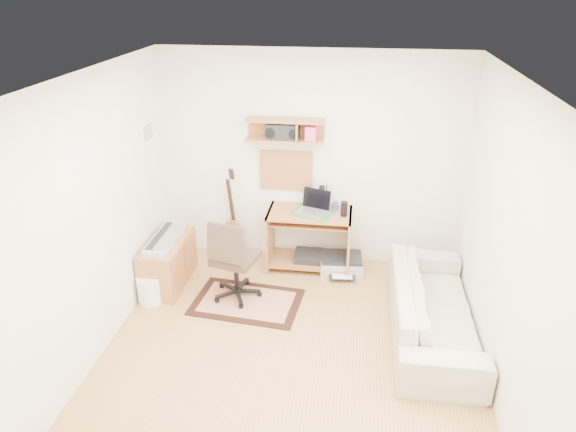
# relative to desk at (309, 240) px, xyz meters

# --- Properties ---
(floor) EXTENTS (3.60, 4.00, 0.01)m
(floor) POSITION_rel_desk_xyz_m (-0.02, -1.73, -0.38)
(floor) COLOR tan
(floor) RESTS_ON ground
(ceiling) EXTENTS (3.60, 4.00, 0.01)m
(ceiling) POSITION_rel_desk_xyz_m (-0.02, -1.73, 2.23)
(ceiling) COLOR white
(ceiling) RESTS_ON ground
(back_wall) EXTENTS (3.60, 0.01, 2.60)m
(back_wall) POSITION_rel_desk_xyz_m (-0.02, 0.28, 0.93)
(back_wall) COLOR white
(back_wall) RESTS_ON ground
(left_wall) EXTENTS (0.01, 4.00, 2.60)m
(left_wall) POSITION_rel_desk_xyz_m (-1.82, -1.73, 0.93)
(left_wall) COLOR white
(left_wall) RESTS_ON ground
(right_wall) EXTENTS (0.01, 4.00, 2.60)m
(right_wall) POSITION_rel_desk_xyz_m (1.79, -1.73, 0.93)
(right_wall) COLOR white
(right_wall) RESTS_ON ground
(wall_shelf) EXTENTS (0.90, 0.25, 0.26)m
(wall_shelf) POSITION_rel_desk_xyz_m (-0.32, 0.15, 1.32)
(wall_shelf) COLOR #AE713D
(wall_shelf) RESTS_ON back_wall
(cork_board) EXTENTS (0.64, 0.03, 0.49)m
(cork_board) POSITION_rel_desk_xyz_m (-0.32, 0.25, 0.79)
(cork_board) COLOR tan
(cork_board) RESTS_ON back_wall
(wall_photo) EXTENTS (0.02, 0.20, 0.15)m
(wall_photo) POSITION_rel_desk_xyz_m (-1.81, -0.23, 1.34)
(wall_photo) COLOR #4C8CBF
(wall_photo) RESTS_ON left_wall
(desk) EXTENTS (1.00, 0.55, 0.75)m
(desk) POSITION_rel_desk_xyz_m (0.00, 0.00, 0.00)
(desk) COLOR #AE713D
(desk) RESTS_ON floor
(laptop) EXTENTS (0.44, 0.44, 0.26)m
(laptop) POSITION_rel_desk_xyz_m (0.03, -0.02, 0.51)
(laptop) COLOR silver
(laptop) RESTS_ON desk
(speaker) EXTENTS (0.08, 0.08, 0.18)m
(speaker) POSITION_rel_desk_xyz_m (0.41, -0.05, 0.46)
(speaker) COLOR black
(speaker) RESTS_ON desk
(desk_lamp) EXTENTS (0.10, 0.10, 0.31)m
(desk_lamp) POSITION_rel_desk_xyz_m (0.19, 0.14, 0.53)
(desk_lamp) COLOR black
(desk_lamp) RESTS_ON desk
(pencil_cup) EXTENTS (0.07, 0.07, 0.10)m
(pencil_cup) POSITION_rel_desk_xyz_m (0.30, 0.10, 0.43)
(pencil_cup) COLOR #314894
(pencil_cup) RESTS_ON desk
(boombox) EXTENTS (0.37, 0.17, 0.19)m
(boombox) POSITION_rel_desk_xyz_m (-0.34, 0.15, 1.30)
(boombox) COLOR black
(boombox) RESTS_ON wall_shelf
(rug) EXTENTS (1.24, 0.89, 0.02)m
(rug) POSITION_rel_desk_xyz_m (-0.60, -0.88, -0.37)
(rug) COLOR beige
(rug) RESTS_ON floor
(task_chair) EXTENTS (0.62, 0.62, 1.00)m
(task_chair) POSITION_rel_desk_xyz_m (-0.74, -0.77, 0.12)
(task_chair) COLOR #3E2E24
(task_chair) RESTS_ON floor
(cabinet) EXTENTS (0.40, 0.90, 0.55)m
(cabinet) POSITION_rel_desk_xyz_m (-1.60, -0.59, -0.10)
(cabinet) COLOR #AE713D
(cabinet) RESTS_ON floor
(music_keyboard) EXTENTS (0.25, 0.79, 0.07)m
(music_keyboard) POSITION_rel_desk_xyz_m (-1.60, -0.59, 0.21)
(music_keyboard) COLOR #B2B5BA
(music_keyboard) RESTS_ON cabinet
(guitar) EXTENTS (0.35, 0.26, 1.17)m
(guitar) POSITION_rel_desk_xyz_m (-1.00, 0.13, 0.21)
(guitar) COLOR #A85C33
(guitar) RESTS_ON floor
(waste_basket) EXTENTS (0.30, 0.30, 0.32)m
(waste_basket) POSITION_rel_desk_xyz_m (-1.67, -1.01, -0.21)
(waste_basket) COLOR white
(waste_basket) RESTS_ON floor
(printer) EXTENTS (0.54, 0.43, 0.19)m
(printer) POSITION_rel_desk_xyz_m (0.41, -0.04, -0.29)
(printer) COLOR #A5A8AA
(printer) RESTS_ON floor
(sofa) EXTENTS (0.59, 2.02, 0.79)m
(sofa) POSITION_rel_desk_xyz_m (1.36, -1.13, 0.02)
(sofa) COLOR beige
(sofa) RESTS_ON floor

